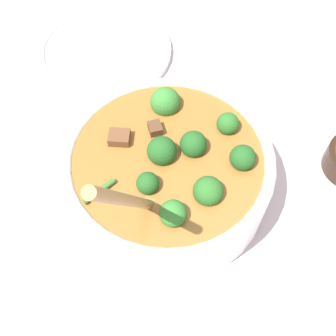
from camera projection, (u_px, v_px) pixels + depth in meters
The scene contains 3 objects.
ground_plane at pixel (168, 189), 0.63m from camera, with size 4.00×4.00×0.00m, color silver.
stew_bowl at pixel (168, 170), 0.58m from camera, with size 0.29×0.29×0.29m.
empty_plate at pixel (105, 49), 0.78m from camera, with size 0.25×0.25×0.02m.
Camera 1 is at (0.29, -0.12, 0.55)m, focal length 45.00 mm.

